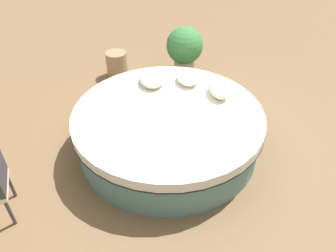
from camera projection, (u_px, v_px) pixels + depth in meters
The scene contains 7 objects.
ground_plane at pixel (168, 146), 4.90m from camera, with size 16.00×16.00×0.00m, color brown.
round_bed at pixel (168, 129), 4.70m from camera, with size 2.71×2.71×0.64m.
throw_pillow_0 at pixel (219, 89), 4.80m from camera, with size 0.49×0.29×0.19m, color silver.
throw_pillow_1 at pixel (188, 77), 5.10m from camera, with size 0.49×0.35×0.16m, color white.
throw_pillow_2 at pixel (152, 79), 5.08m from camera, with size 0.55×0.39×0.16m, color beige.
planter at pixel (185, 49), 6.16m from camera, with size 0.70×0.70×1.04m.
side_table at pixel (117, 64), 6.46m from camera, with size 0.42×0.42×0.50m, color #997A56.
Camera 1 is at (3.65, -0.39, 3.27)m, focal length 34.49 mm.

